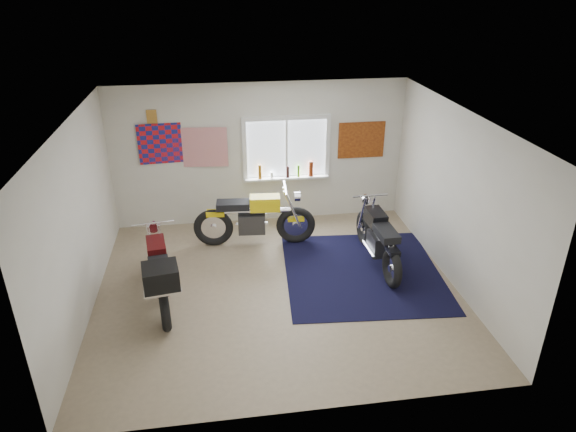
{
  "coord_description": "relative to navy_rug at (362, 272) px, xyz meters",
  "views": [
    {
      "loc": [
        -0.82,
        -6.68,
        4.48
      ],
      "look_at": [
        0.23,
        0.4,
        1.04
      ],
      "focal_mm": 32.0,
      "sensor_mm": 36.0,
      "label": 1
    }
  ],
  "objects": [
    {
      "name": "maroon_tourer",
      "position": [
        -3.16,
        -0.47,
        0.54
      ],
      "size": [
        0.77,
        2.08,
        1.05
      ],
      "rotation": [
        0.0,
        0.0,
        1.72
      ],
      "color": "black",
      "rests_on": "ground"
    },
    {
      "name": "window_assembly",
      "position": [
        -0.94,
        2.21,
        1.36
      ],
      "size": [
        1.66,
        0.17,
        1.26
      ],
      "color": "white",
      "rests_on": "room_shell"
    },
    {
      "name": "navy_rug",
      "position": [
        0.0,
        0.0,
        0.0
      ],
      "size": [
        2.69,
        2.78,
        0.01
      ],
      "primitive_type": "cube",
      "rotation": [
        0.0,
        0.0,
        -0.08
      ],
      "color": "black",
      "rests_on": "ground"
    },
    {
      "name": "ground",
      "position": [
        -1.44,
        -0.26,
        -0.01
      ],
      "size": [
        5.5,
        5.5,
        0.0
      ],
      "primitive_type": "plane",
      "color": "#9E896B",
      "rests_on": "ground"
    },
    {
      "name": "room_shell",
      "position": [
        -1.44,
        -0.26,
        1.63
      ],
      "size": [
        5.5,
        5.5,
        5.5
      ],
      "color": "white",
      "rests_on": "ground"
    },
    {
      "name": "black_chrome_bike",
      "position": [
        0.31,
        0.25,
        0.45
      ],
      "size": [
        0.62,
        2.04,
        1.05
      ],
      "rotation": [
        0.0,
        0.0,
        1.6
      ],
      "color": "black",
      "rests_on": "navy_rug"
    },
    {
      "name": "oil_bottles",
      "position": [
        -0.85,
        2.14,
        1.02
      ],
      "size": [
        1.06,
        0.09,
        0.3
      ],
      "color": "brown",
      "rests_on": "window_assembly"
    },
    {
      "name": "flag_display",
      "position": [
        -3.34,
        2.22,
        2.14
      ],
      "size": [
        1.6,
        0.1,
        1.17
      ],
      "color": "red",
      "rests_on": "room_shell"
    },
    {
      "name": "triumph_poster",
      "position": [
        0.51,
        2.22,
        1.54
      ],
      "size": [
        0.9,
        0.03,
        0.7
      ],
      "primitive_type": "cube",
      "color": "#A54C14",
      "rests_on": "room_shell"
    },
    {
      "name": "yellow_triumph",
      "position": [
        -1.66,
        1.24,
        0.48
      ],
      "size": [
        2.18,
        0.65,
        1.1
      ],
      "rotation": [
        0.0,
        0.0,
        -0.08
      ],
      "color": "black",
      "rests_on": "ground"
    }
  ]
}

